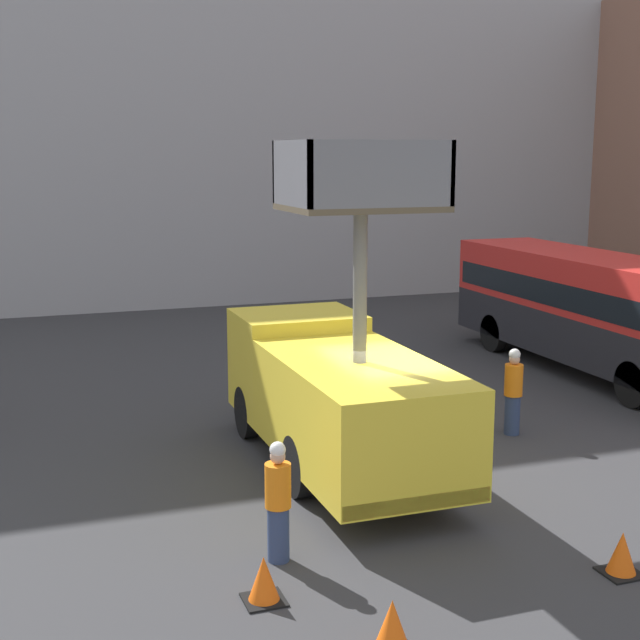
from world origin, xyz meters
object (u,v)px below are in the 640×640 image
Objects in this scene: road_worker_directing at (513,392)px; traffic_cone_mid_road at (392,630)px; city_bus at (592,304)px; road_worker_near_truck at (278,502)px; traffic_cone_near_truck at (622,555)px; utility_truck at (337,388)px; traffic_cone_far_side at (264,580)px.

traffic_cone_mid_road is at bearing 126.45° from road_worker_directing.
city_bus reaches higher than road_worker_near_truck.
road_worker_near_truck is at bearing 100.26° from traffic_cone_mid_road.
traffic_cone_near_truck is at bearing 149.03° from road_worker_directing.
road_worker_directing is at bearing 72.30° from traffic_cone_near_truck.
road_worker_near_truck is at bearing 109.53° from city_bus.
city_bus is 5.53× the size of road_worker_directing.
city_bus is at bearing -63.86° from road_worker_directing.
road_worker_near_truck is at bearing 155.46° from traffic_cone_near_truck.
traffic_cone_near_truck is (-6.71, -9.96, -1.57)m from city_bus.
road_worker_near_truck reaches higher than traffic_cone_near_truck.
utility_truck is 11.00× the size of traffic_cone_far_side.
city_bus reaches higher than traffic_cone_near_truck.
road_worker_near_truck reaches higher than traffic_cone_mid_road.
city_bus is at bearing 56.02° from traffic_cone_near_truck.
traffic_cone_far_side is at bearing 120.44° from traffic_cone_mid_road.
road_worker_near_truck is at bearing 63.90° from traffic_cone_far_side.
traffic_cone_far_side is at bearing 111.75° from city_bus.
utility_truck is 4.03m from road_worker_near_truck.
road_worker_near_truck is at bearing -122.72° from utility_truck.
traffic_cone_mid_road is (-5.82, -6.87, -0.58)m from road_worker_directing.
utility_truck is at bearing 58.81° from traffic_cone_far_side.
road_worker_near_truck is 2.90× the size of traffic_cone_near_truck.
utility_truck is at bearing 85.64° from road_worker_directing.
utility_truck is 0.68× the size of city_bus.
road_worker_directing is (4.19, 0.66, -0.62)m from utility_truck.
road_worker_directing is 8.57m from traffic_cone_far_side.
road_worker_directing is 9.02m from traffic_cone_mid_road.
utility_truck is 6.53m from traffic_cone_mid_road.
traffic_cone_far_side is (-2.68, -4.43, -1.25)m from utility_truck.
road_worker_near_truck is 0.98× the size of road_worker_directing.
traffic_cone_far_side is (-11.66, -9.02, -1.57)m from city_bus.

